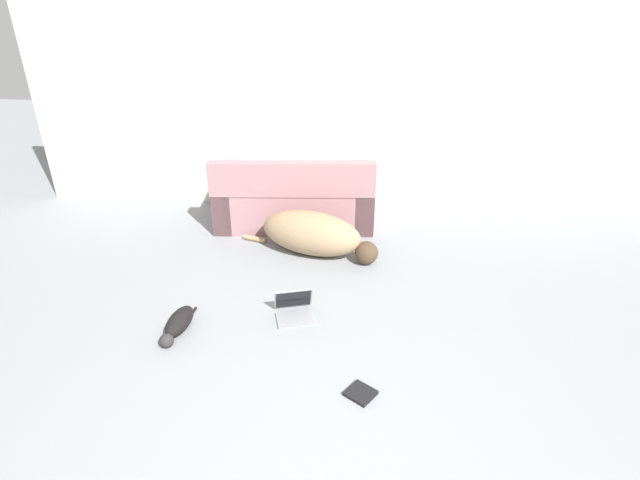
{
  "coord_description": "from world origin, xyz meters",
  "views": [
    {
      "loc": [
        -0.01,
        -1.48,
        2.37
      ],
      "look_at": [
        -0.28,
        1.93,
        0.64
      ],
      "focal_mm": 28.0,
      "sensor_mm": 36.0,
      "label": 1
    }
  ],
  "objects": [
    {
      "name": "dog",
      "position": [
        -0.41,
        2.9,
        0.21
      ],
      "size": [
        1.43,
        0.75,
        0.43
      ],
      "rotation": [
        0.0,
        0.0,
        5.97
      ],
      "color": "#A38460",
      "rests_on": "ground_plane"
    },
    {
      "name": "wall_back",
      "position": [
        0.0,
        4.15,
        1.37
      ],
      "size": [
        7.57,
        0.06,
        2.73
      ],
      "color": "silver",
      "rests_on": "ground_plane"
    },
    {
      "name": "laptop_open",
      "position": [
        -0.48,
        1.84,
        0.07
      ],
      "size": [
        0.37,
        0.36,
        0.21
      ],
      "rotation": [
        0.0,
        0.0,
        0.27
      ],
      "color": "gray",
      "rests_on": "ground_plane"
    },
    {
      "name": "couch",
      "position": [
        -0.69,
        3.61,
        0.28
      ],
      "size": [
        1.75,
        0.94,
        0.81
      ],
      "rotation": [
        0.0,
        0.0,
        3.21
      ],
      "color": "#A3757A",
      "rests_on": "ground_plane"
    },
    {
      "name": "book_black",
      "position": [
        0.06,
        0.98,
        0.01
      ],
      "size": [
        0.24,
        0.24,
        0.02
      ],
      "rotation": [
        0.0,
        0.0,
        -0.62
      ],
      "color": "black",
      "rests_on": "ground_plane"
    },
    {
      "name": "cat",
      "position": [
        -1.34,
        1.55,
        0.07
      ],
      "size": [
        0.21,
        0.55,
        0.15
      ],
      "rotation": [
        0.0,
        0.0,
        4.58
      ],
      "color": "black",
      "rests_on": "ground_plane"
    }
  ]
}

